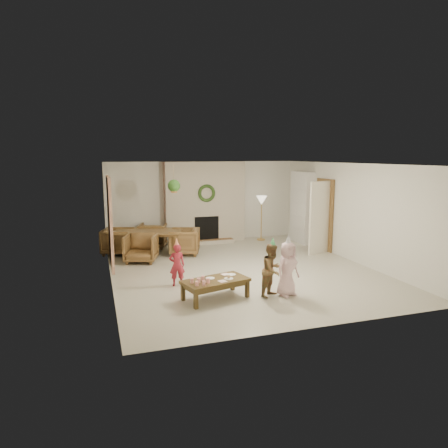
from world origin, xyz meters
name	(u,v)px	position (x,y,z in m)	size (l,w,h in m)	color
floor	(241,269)	(0.00, 0.00, 0.00)	(7.00, 7.00, 0.00)	#B7B29E
ceiling	(242,164)	(0.00, 0.00, 2.50)	(7.00, 7.00, 0.00)	white
wall_back	(203,202)	(0.00, 3.50, 1.25)	(7.00, 7.00, 0.00)	silver
wall_front	(320,251)	(0.00, -3.50, 1.25)	(7.00, 7.00, 0.00)	silver
wall_left	(109,224)	(-3.00, 0.00, 1.25)	(7.00, 7.00, 0.00)	silver
wall_right	(351,212)	(3.00, 0.00, 1.25)	(7.00, 7.00, 0.00)	silver
fireplace_mass	(205,202)	(0.00, 3.30, 1.25)	(2.50, 0.40, 2.50)	#4E1514
fireplace_hearth	(208,242)	(0.00, 2.95, 0.06)	(1.60, 0.30, 0.12)	brown
fireplace_firebox	(207,229)	(0.00, 3.12, 0.45)	(0.75, 0.12, 0.75)	black
fireplace_wreath	(207,193)	(0.00, 3.07, 1.55)	(0.54, 0.54, 0.10)	#224018
floor_lamp_base	(261,239)	(1.78, 3.00, 0.01)	(0.27, 0.27, 0.03)	gold
floor_lamp_post	(261,220)	(1.78, 3.00, 0.66)	(0.03, 0.03, 1.28)	gold
floor_lamp_shade	(262,200)	(1.78, 3.00, 1.28)	(0.34, 0.34, 0.28)	beige
bookshelf_carcass	(302,207)	(2.84, 2.30, 1.10)	(0.30, 1.00, 2.20)	white
bookshelf_shelf_a	(301,228)	(2.82, 2.30, 0.45)	(0.30, 0.92, 0.03)	white
bookshelf_shelf_b	(301,215)	(2.82, 2.30, 0.85)	(0.30, 0.92, 0.03)	white
bookshelf_shelf_c	(302,203)	(2.82, 2.30, 1.25)	(0.30, 0.92, 0.03)	white
bookshelf_shelf_d	(302,190)	(2.82, 2.30, 1.65)	(0.30, 0.92, 0.03)	white
books_row_lower	(303,224)	(2.80, 2.15, 0.59)	(0.20, 0.40, 0.24)	#AD3C1F
books_row_mid	(300,211)	(2.80, 2.35, 0.99)	(0.20, 0.44, 0.24)	navy
books_row_upper	(303,199)	(2.80, 2.20, 1.38)	(0.20, 0.36, 0.22)	gold
door_frame	(324,215)	(2.96, 1.20, 1.02)	(0.05, 0.86, 2.04)	brown
door_leaf	(320,218)	(2.58, 0.82, 1.00)	(0.05, 0.80, 2.00)	beige
curtain_panel	(110,223)	(-2.96, 0.20, 1.25)	(0.06, 1.20, 2.00)	#CDAC91
dining_table	(147,243)	(-1.94, 2.19, 0.33)	(1.85, 1.03, 0.65)	brown
dining_chair_near	(141,248)	(-2.19, 1.42, 0.36)	(0.77, 0.79, 0.72)	brown
dining_chair_far	(153,236)	(-1.68, 2.96, 0.36)	(0.77, 0.79, 0.72)	brown
dining_chair_left	(118,241)	(-2.71, 2.45, 0.36)	(0.77, 0.79, 0.72)	brown
dining_chair_right	(184,241)	(-0.97, 1.87, 0.36)	(0.77, 0.79, 0.72)	brown
hanging_plant_cord	(174,177)	(-1.30, 1.50, 2.15)	(0.01, 0.01, 0.70)	tan
hanging_plant_pot	(174,190)	(-1.30, 1.50, 1.80)	(0.16, 0.16, 0.12)	#996231
hanging_plant_foliage	(174,186)	(-1.30, 1.50, 1.92)	(0.32, 0.32, 0.32)	#25511B
coffee_table_top	(215,281)	(-1.16, -1.75, 0.35)	(1.24, 0.62, 0.06)	#4E3B1A
coffee_table_apron	(215,284)	(-1.16, -1.75, 0.29)	(1.14, 0.52, 0.08)	#4E3B1A
coffee_leg_fl	(196,300)	(-1.63, -2.14, 0.16)	(0.07, 0.07, 0.32)	#4E3B1A
coffee_leg_fr	(247,289)	(-0.55, -1.85, 0.16)	(0.07, 0.07, 0.32)	#4E3B1A
coffee_leg_bl	(183,292)	(-1.76, -1.65, 0.16)	(0.07, 0.07, 0.32)	#4E3B1A
coffee_leg_br	(233,282)	(-0.68, -1.36, 0.16)	(0.07, 0.07, 0.32)	#4E3B1A
cup_a	(197,284)	(-1.58, -2.01, 0.42)	(0.07, 0.07, 0.09)	white
cup_b	(192,281)	(-1.63, -1.83, 0.42)	(0.07, 0.07, 0.09)	white
cup_c	(204,283)	(-1.46, -2.03, 0.42)	(0.07, 0.07, 0.09)	white
cup_d	(199,280)	(-1.51, -1.84, 0.42)	(0.07, 0.07, 0.09)	white
cup_e	(208,281)	(-1.35, -1.92, 0.42)	(0.07, 0.07, 0.09)	white
cup_f	(203,278)	(-1.40, -1.74, 0.42)	(0.07, 0.07, 0.09)	white
plate_a	(210,278)	(-1.23, -1.65, 0.38)	(0.17, 0.17, 0.01)	white
plate_b	(229,278)	(-0.90, -1.78, 0.38)	(0.17, 0.17, 0.01)	white
plate_c	(231,274)	(-0.77, -1.55, 0.38)	(0.17, 0.17, 0.01)	white
food_scoop	(229,277)	(-0.90, -1.78, 0.42)	(0.07, 0.07, 0.07)	tan
napkin_left	(222,281)	(-1.07, -1.90, 0.38)	(0.14, 0.14, 0.01)	#FFBBC6
napkin_right	(225,274)	(-0.88, -1.50, 0.38)	(0.14, 0.14, 0.01)	#FFBBC6
child_red	(177,265)	(-1.69, -0.75, 0.45)	(0.32, 0.21, 0.89)	maroon
party_hat_red	(177,242)	(-1.69, -0.75, 0.93)	(0.12, 0.12, 0.17)	gold
child_plaid	(272,270)	(-0.07, -1.93, 0.52)	(0.51, 0.39, 1.04)	brown
party_hat_plaid	(273,242)	(-0.07, -1.93, 1.08)	(0.12, 0.12, 0.17)	#50BC6E
child_pink	(288,269)	(0.22, -1.99, 0.53)	(0.52, 0.34, 1.07)	beige
party_hat_pink	(288,240)	(0.22, -1.99, 1.11)	(0.14, 0.14, 0.19)	silver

